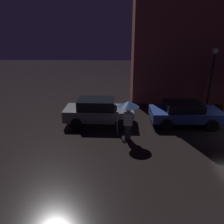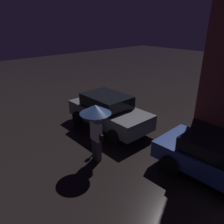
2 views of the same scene
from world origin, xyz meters
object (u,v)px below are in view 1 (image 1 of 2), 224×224
street_lamp_near (212,69)px  parked_car_blue (185,112)px  pedestrian_with_umbrella (128,110)px  parking_meter (117,120)px  parked_car_grey (99,111)px

street_lamp_near → parked_car_blue: bearing=-130.6°
pedestrian_with_umbrella → parked_car_blue: bearing=35.8°
parking_meter → street_lamp_near: bearing=34.1°
parking_meter → street_lamp_near: street_lamp_near is taller
parked_car_grey → pedestrian_with_umbrella: (1.63, -2.01, 0.83)m
parked_car_grey → pedestrian_with_umbrella: 2.72m
parking_meter → parked_car_blue: bearing=20.7°
parked_car_grey → parked_car_blue: bearing=1.8°
parked_car_grey → parked_car_blue: 4.97m
parking_meter → street_lamp_near: 7.79m
parking_meter → street_lamp_near: (6.24, 4.22, 1.96)m
parked_car_blue → pedestrian_with_umbrella: bearing=-148.7°
pedestrian_with_umbrella → street_lamp_near: (5.71, 4.83, 1.14)m
parking_meter → pedestrian_with_umbrella: bearing=-48.9°
street_lamp_near → parked_car_grey: bearing=-158.9°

